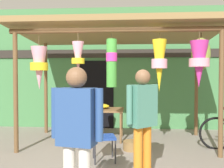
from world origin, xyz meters
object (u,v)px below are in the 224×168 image
(shopper_by_bananas, at_px, (77,130))
(wicker_basket_by_table, at_px, (132,146))
(customer_foreground, at_px, (143,115))
(flower_heap_on_table, at_px, (95,106))
(folding_chair, at_px, (100,134))
(display_table, at_px, (93,112))

(shopper_by_bananas, bearing_deg, wicker_basket_by_table, 76.90)
(wicker_basket_by_table, bearing_deg, customer_foreground, -84.71)
(flower_heap_on_table, distance_m, shopper_by_bananas, 3.48)
(folding_chair, relative_size, shopper_by_bananas, 0.51)
(flower_heap_on_table, xyz_separation_m, wicker_basket_by_table, (0.91, -0.85, -0.72))
(shopper_by_bananas, bearing_deg, customer_foreground, 54.80)
(display_table, height_order, flower_heap_on_table, flower_heap_on_table)
(shopper_by_bananas, bearing_deg, flower_heap_on_table, 94.98)
(customer_foreground, bearing_deg, wicker_basket_by_table, 95.29)
(wicker_basket_by_table, xyz_separation_m, shopper_by_bananas, (-0.61, -2.61, 0.88))
(flower_heap_on_table, height_order, shopper_by_bananas, shopper_by_bananas)
(wicker_basket_by_table, relative_size, shopper_by_bananas, 0.23)
(display_table, bearing_deg, customer_foreground, -65.39)
(folding_chair, bearing_deg, customer_foreground, -47.55)
(display_table, relative_size, flower_heap_on_table, 1.97)
(wicker_basket_by_table, xyz_separation_m, customer_foreground, (0.14, -1.55, 0.88))
(folding_chair, relative_size, customer_foreground, 0.51)
(wicker_basket_by_table, bearing_deg, shopper_by_bananas, -103.10)
(display_table, height_order, shopper_by_bananas, shopper_by_bananas)
(display_table, xyz_separation_m, folding_chair, (0.35, -1.57, -0.18))
(flower_heap_on_table, xyz_separation_m, shopper_by_bananas, (0.30, -3.46, 0.16))
(flower_heap_on_table, bearing_deg, customer_foreground, -66.29)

